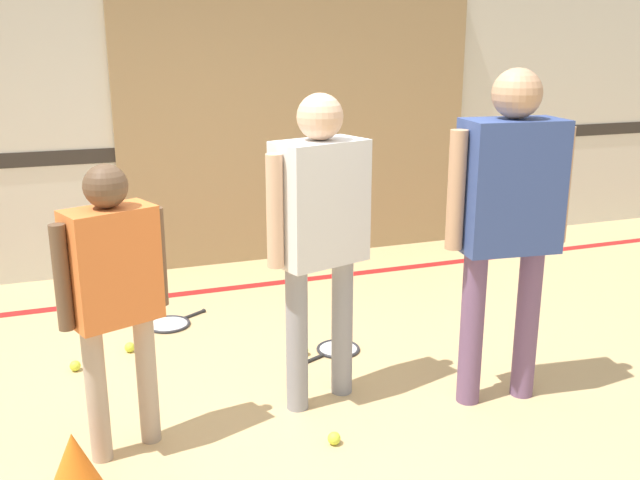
% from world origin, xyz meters
% --- Properties ---
extents(ground_plane, '(16.00, 16.00, 0.00)m').
position_xyz_m(ground_plane, '(0.00, 0.00, 0.00)').
color(ground_plane, tan).
extents(wall_back, '(16.00, 0.07, 3.20)m').
position_xyz_m(wall_back, '(0.00, 2.75, 1.60)').
color(wall_back, beige).
rests_on(wall_back, ground_plane).
extents(wall_panel, '(3.23, 0.05, 2.32)m').
position_xyz_m(wall_panel, '(0.93, 2.69, 1.16)').
color(wall_panel, '#9E7F56').
rests_on(wall_panel, ground_plane).
extents(floor_stripe, '(14.40, 0.10, 0.01)m').
position_xyz_m(floor_stripe, '(0.00, 2.00, 0.00)').
color(floor_stripe, red).
rests_on(floor_stripe, ground_plane).
extents(person_instructor, '(0.62, 0.39, 1.70)m').
position_xyz_m(person_instructor, '(0.15, 0.03, 1.05)').
color(person_instructor, gray).
rests_on(person_instructor, ground_plane).
extents(person_student_left, '(0.51, 0.35, 1.43)m').
position_xyz_m(person_student_left, '(-0.92, -0.11, 0.88)').
color(person_student_left, tan).
rests_on(person_student_left, ground_plane).
extents(person_student_right, '(0.69, 0.34, 1.82)m').
position_xyz_m(person_student_right, '(1.10, -0.28, 1.13)').
color(person_student_right, '#6B4C70').
rests_on(person_student_right, ground_plane).
extents(racket_spare_on_floor, '(0.53, 0.38, 0.03)m').
position_xyz_m(racket_spare_on_floor, '(0.47, 0.60, 0.01)').
color(racket_spare_on_floor, '#28282D').
rests_on(racket_spare_on_floor, ground_plane).
extents(racket_second_spare, '(0.51, 0.42, 0.03)m').
position_xyz_m(racket_second_spare, '(-0.49, 1.40, 0.01)').
color(racket_second_spare, '#28282D').
rests_on(racket_second_spare, ground_plane).
extents(tennis_ball_near_instructor, '(0.07, 0.07, 0.07)m').
position_xyz_m(tennis_ball_near_instructor, '(0.07, -0.42, 0.03)').
color(tennis_ball_near_instructor, '#CCE038').
rests_on(tennis_ball_near_instructor, ground_plane).
extents(tennis_ball_by_spare_racket, '(0.07, 0.07, 0.07)m').
position_xyz_m(tennis_ball_by_spare_racket, '(0.25, 0.61, 0.03)').
color(tennis_ball_by_spare_racket, '#CCE038').
rests_on(tennis_ball_by_spare_racket, ground_plane).
extents(tennis_ball_stray_left, '(0.07, 0.07, 0.07)m').
position_xyz_m(tennis_ball_stray_left, '(-1.14, 0.87, 0.03)').
color(tennis_ball_stray_left, '#CCE038').
rests_on(tennis_ball_stray_left, ground_plane).
extents(tennis_ball_stray_right, '(0.07, 0.07, 0.07)m').
position_xyz_m(tennis_ball_stray_right, '(-0.80, 1.04, 0.03)').
color(tennis_ball_stray_right, '#CCE038').
rests_on(tennis_ball_stray_right, ground_plane).
extents(training_cone, '(0.26, 0.26, 0.31)m').
position_xyz_m(training_cone, '(-1.16, -0.42, 0.15)').
color(training_cone, orange).
rests_on(training_cone, ground_plane).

